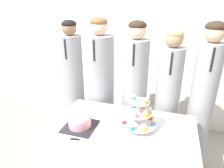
# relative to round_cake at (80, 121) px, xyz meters

# --- Properties ---
(wall_back) EXTENTS (9.00, 0.06, 2.70)m
(wall_back) POSITION_rel_round_cake_xyz_m (0.37, 1.46, 0.56)
(wall_back) COLOR silver
(wall_back) RESTS_ON ground_plane
(table) EXTENTS (1.26, 0.72, 0.72)m
(table) POSITION_rel_round_cake_xyz_m (0.37, 0.12, -0.42)
(table) COLOR white
(table) RESTS_ON ground_plane
(round_cake) EXTENTS (0.28, 0.28, 0.13)m
(round_cake) POSITION_rel_round_cake_xyz_m (0.00, 0.00, 0.00)
(round_cake) COLOR #232328
(round_cake) RESTS_ON table
(cake_knife) EXTENTS (0.26, 0.05, 0.01)m
(cake_knife) POSITION_rel_round_cake_xyz_m (0.09, -0.17, -0.06)
(cake_knife) COLOR silver
(cake_knife) RESTS_ON table
(cupcake_stand) EXTENTS (0.31, 0.31, 0.31)m
(cupcake_stand) POSITION_rel_round_cake_xyz_m (0.50, 0.14, 0.07)
(cupcake_stand) COLOR silver
(cupcake_stand) RESTS_ON table
(student_0) EXTENTS (0.25, 0.25, 1.58)m
(student_0) POSITION_rel_round_cake_xyz_m (-0.41, 0.69, -0.03)
(student_0) COLOR #939399
(student_0) RESTS_ON ground_plane
(student_1) EXTENTS (0.32, 0.32, 1.61)m
(student_1) POSITION_rel_round_cake_xyz_m (-0.06, 0.69, -0.02)
(student_1) COLOR #939399
(student_1) RESTS_ON ground_plane
(student_2) EXTENTS (0.28, 0.28, 1.59)m
(student_2) POSITION_rel_round_cake_xyz_m (0.35, 0.69, -0.02)
(student_2) COLOR #939399
(student_2) RESTS_ON ground_plane
(student_3) EXTENTS (0.26, 0.26, 1.53)m
(student_3) POSITION_rel_round_cake_xyz_m (0.72, 0.69, -0.05)
(student_3) COLOR #939399
(student_3) RESTS_ON ground_plane
(student_4) EXTENTS (0.25, 0.25, 1.60)m
(student_4) POSITION_rel_round_cake_xyz_m (1.06, 0.69, 0.00)
(student_4) COLOR #939399
(student_4) RESTS_ON ground_plane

